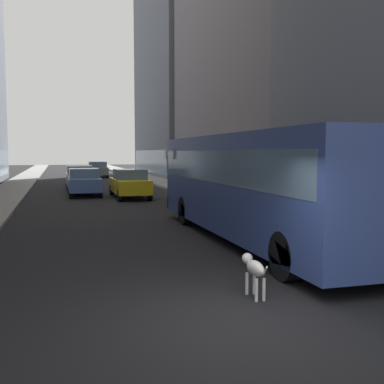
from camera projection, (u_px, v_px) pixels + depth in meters
The scene contains 10 objects.
ground_plane at pixel (90, 182), 40.71m from camera, with size 120.00×120.00×0.00m, color black.
sidewalk_left at pixel (21, 182), 39.15m from camera, with size 2.40×110.00×0.15m, color gray.
sidewalk_right at pixel (155, 180), 42.26m from camera, with size 2.40×110.00×0.15m, color gray.
building_right_far at pixel (194, 68), 51.46m from camera, with size 10.17×19.36×23.59m.
transit_bus at pixel (255, 180), 13.54m from camera, with size 2.78×11.53×3.05m.
car_silver_sedan at pixel (80, 177), 33.41m from camera, with size 1.86×4.65×1.62m.
car_grey_wagon at pixel (97, 169), 48.28m from camera, with size 1.91×4.15×1.62m.
car_yellow_taxi at pixel (130, 183), 26.53m from camera, with size 1.79×4.78×1.62m.
car_blue_hatchback at pixel (84, 182), 27.96m from camera, with size 1.81×4.55×1.62m.
dalmatian_dog at pixel (254, 268), 8.33m from camera, with size 0.22×0.96×0.72m.
Camera 1 is at (-2.64, -6.50, 2.56)m, focal length 44.06 mm.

